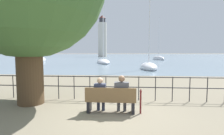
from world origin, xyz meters
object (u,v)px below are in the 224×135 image
(seated_person_left, at_px, (100,93))
(harbor_lighthouse, at_px, (102,38))
(seated_person_right, at_px, (122,92))
(closed_umbrella, at_px, (141,100))
(park_bench, at_px, (111,101))
(sailboat_0, at_px, (103,62))
(sailboat_3, at_px, (158,58))
(sailboat_2, at_px, (39,60))
(sailboat_1, at_px, (149,66))

(seated_person_left, distance_m, harbor_lighthouse, 84.37)
(seated_person_right, xyz_separation_m, closed_umbrella, (0.64, -0.07, -0.23))
(park_bench, xyz_separation_m, closed_umbrella, (1.01, 0.01, 0.05))
(park_bench, xyz_separation_m, seated_person_left, (-0.37, 0.08, 0.24))
(sailboat_0, height_order, sailboat_3, sailboat_3)
(park_bench, bearing_deg, seated_person_left, 168.20)
(seated_person_left, bearing_deg, seated_person_right, -0.45)
(seated_person_right, height_order, sailboat_0, sailboat_0)
(sailboat_3, bearing_deg, sailboat_0, -142.56)
(sailboat_2, distance_m, sailboat_3, 32.31)
(seated_person_right, bearing_deg, sailboat_0, 98.66)
(seated_person_right, xyz_separation_m, sailboat_0, (-4.35, 28.57, -0.42))
(park_bench, height_order, sailboat_3, sailboat_3)
(closed_umbrella, relative_size, sailboat_3, 0.07)
(closed_umbrella, xyz_separation_m, sailboat_1, (2.38, 16.49, -0.14))
(seated_person_left, height_order, closed_umbrella, seated_person_left)
(seated_person_left, relative_size, seated_person_right, 0.94)
(seated_person_left, bearing_deg, sailboat_1, 77.09)
(seated_person_left, height_order, sailboat_2, sailboat_2)
(seated_person_right, xyz_separation_m, sailboat_1, (3.02, 16.43, -0.36))
(seated_person_right, height_order, closed_umbrella, seated_person_right)
(park_bench, bearing_deg, closed_umbrella, 0.36)
(closed_umbrella, bearing_deg, harbor_lighthouse, 98.58)
(park_bench, xyz_separation_m, sailboat_0, (-3.98, 28.65, -0.14))
(seated_person_left, distance_m, sailboat_3, 47.28)
(sailboat_3, distance_m, harbor_lighthouse, 43.77)
(seated_person_right, relative_size, sailboat_0, 0.11)
(seated_person_left, bearing_deg, park_bench, -11.80)
(seated_person_right, xyz_separation_m, sailboat_3, (9.55, 46.15, -0.29))
(sailboat_2, xyz_separation_m, harbor_lighthouse, (8.25, 49.68, 9.42))
(park_bench, bearing_deg, sailboat_3, 77.89)
(park_bench, xyz_separation_m, seated_person_right, (0.37, 0.07, 0.28))
(seated_person_left, height_order, sailboat_1, sailboat_1)
(closed_umbrella, distance_m, sailboat_3, 47.07)
(closed_umbrella, relative_size, sailboat_0, 0.07)
(closed_umbrella, relative_size, sailboat_2, 0.07)
(seated_person_left, bearing_deg, sailboat_2, 120.14)
(harbor_lighthouse, bearing_deg, closed_umbrella, -81.42)
(sailboat_3, xyz_separation_m, harbor_lighthouse, (-21.46, 36.98, 9.37))
(harbor_lighthouse, bearing_deg, sailboat_1, -77.39)
(harbor_lighthouse, bearing_deg, sailboat_3, -59.88)
(seated_person_left, relative_size, sailboat_3, 0.09)
(sailboat_1, distance_m, harbor_lighthouse, 69.00)
(sailboat_2, relative_size, sailboat_3, 0.90)
(sailboat_0, relative_size, sailboat_1, 0.95)
(sailboat_1, bearing_deg, sailboat_2, 142.32)
(park_bench, xyz_separation_m, sailboat_1, (3.39, 16.50, -0.08))
(park_bench, distance_m, sailboat_0, 28.92)
(sailboat_0, bearing_deg, park_bench, -96.00)
(seated_person_right, relative_size, harbor_lighthouse, 0.06)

